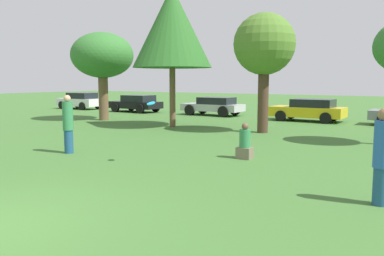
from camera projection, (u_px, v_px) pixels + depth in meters
name	position (u px, v px, depth m)	size (l,w,h in m)	color
person_thrower	(68.00, 124.00, 12.68)	(0.33, 0.33, 1.87)	navy
person_catcher	(383.00, 156.00, 7.37)	(0.34, 0.34, 1.83)	navy
frisbee	(151.00, 103.00, 10.87)	(0.24, 0.23, 0.11)	#19B2D8
bystander_sitting	(245.00, 144.00, 11.86)	(0.44, 0.37, 1.07)	#726651
tree_0	(102.00, 56.00, 22.96)	(3.60, 3.60, 5.08)	brown
tree_1	(172.00, 27.00, 19.45)	(3.94, 3.94, 6.89)	brown
tree_2	(264.00, 46.00, 17.34)	(2.70, 2.70, 5.26)	#473323
parked_car_white	(80.00, 100.00, 32.34)	(3.94, 1.83, 1.33)	silver
parked_car_black	(136.00, 103.00, 29.24)	(3.84, 2.00, 1.25)	black
parked_car_silver	(214.00, 106.00, 26.41)	(4.10, 1.90, 1.21)	#B2B2B7
parked_car_yellow	(309.00, 110.00, 22.68)	(4.06, 2.00, 1.27)	gold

